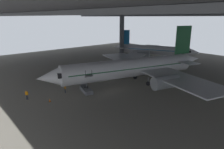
# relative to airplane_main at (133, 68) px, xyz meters

# --- Properties ---
(ground_plane) EXTENTS (110.00, 110.00, 0.00)m
(ground_plane) POSITION_rel_airplane_main_xyz_m (-0.80, -5.26, -3.57)
(ground_plane) COLOR gray
(hangar_structure) EXTENTS (121.00, 99.00, 16.22)m
(hangar_structure) POSITION_rel_airplane_main_xyz_m (-0.86, 8.49, 12.03)
(hangar_structure) COLOR #4C4F54
(hangar_structure) RESTS_ON ground_plane
(airplane_main) EXTENTS (37.87, 38.38, 12.11)m
(airplane_main) POSITION_rel_airplane_main_xyz_m (0.00, 0.00, 0.00)
(airplane_main) COLOR white
(airplane_main) RESTS_ON ground_plane
(boarding_stairs) EXTENTS (4.55, 2.54, 4.79)m
(boarding_stairs) POSITION_rel_airplane_main_xyz_m (-2.34, -10.55, -2.83)
(boarding_stairs) COLOR slate
(boarding_stairs) RESTS_ON ground_plane
(crew_worker_near_nose) EXTENTS (0.40, 0.45, 1.75)m
(crew_worker_near_nose) POSITION_rel_airplane_main_xyz_m (-6.05, -20.57, -2.56)
(crew_worker_near_nose) COLOR #232838
(crew_worker_near_nose) RESTS_ON ground_plane
(crew_worker_by_stairs) EXTENTS (0.53, 0.31, 1.67)m
(crew_worker_by_stairs) POSITION_rel_airplane_main_xyz_m (-4.59, -13.90, -2.62)
(crew_worker_by_stairs) COLOR #232838
(crew_worker_by_stairs) RESTS_ON ground_plane
(airplane_distant) EXTENTS (28.05, 28.13, 9.61)m
(airplane_distant) POSITION_rel_airplane_main_xyz_m (-14.16, 24.87, -0.46)
(airplane_distant) COLOR white
(airplane_distant) RESTS_ON ground_plane
(traffic_cone_orange) EXTENTS (0.36, 0.36, 0.60)m
(traffic_cone_orange) POSITION_rel_airplane_main_xyz_m (-2.54, -17.97, -3.28)
(traffic_cone_orange) COLOR black
(traffic_cone_orange) RESTS_ON ground_plane
(baggage_tug) EXTENTS (2.10, 2.51, 0.90)m
(baggage_tug) POSITION_rel_airplane_main_xyz_m (9.74, 8.89, -3.04)
(baggage_tug) COLOR yellow
(baggage_tug) RESTS_ON ground_plane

